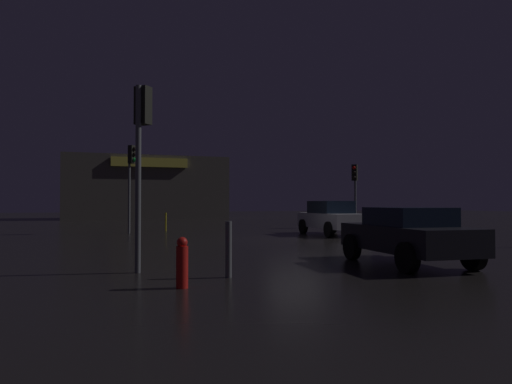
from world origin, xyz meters
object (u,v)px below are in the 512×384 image
object	(u,v)px
traffic_signal_cross_left	(142,135)
car_near	(407,234)
traffic_signal_cross_right	(355,182)
fire_hydrant	(182,263)
car_far	(331,217)
store_building	(146,188)
traffic_signal_main	(131,168)

from	to	relation	value
traffic_signal_cross_left	car_near	bearing A→B (deg)	-7.92
traffic_signal_cross_right	traffic_signal_cross_left	bearing A→B (deg)	-134.56
traffic_signal_cross_left	fire_hydrant	world-z (taller)	traffic_signal_cross_left
traffic_signal_cross_left	car_far	xyz separation A→B (m)	(9.79, 9.29, -2.22)
store_building	car_near	distance (m)	36.70
traffic_signal_cross_right	fire_hydrant	distance (m)	21.75
store_building	traffic_signal_main	xyz separation A→B (m)	(-3.09, -22.15, 0.34)
traffic_signal_cross_right	car_far	bearing A→B (deg)	-130.71
traffic_signal_cross_left	car_near	distance (m)	6.90
traffic_signal_cross_left	fire_hydrant	bearing A→B (deg)	-77.44
traffic_signal_cross_left	traffic_signal_cross_right	size ratio (longest dim) A/B	1.07
traffic_signal_main	fire_hydrant	world-z (taller)	traffic_signal_main
car_near	fire_hydrant	size ratio (longest dim) A/B	4.39
traffic_signal_main	traffic_signal_cross_left	bearing A→B (deg)	-93.51
fire_hydrant	car_near	bearing A→B (deg)	12.97
traffic_signal_main	traffic_signal_cross_right	bearing A→B (deg)	4.00
car_far	store_building	bearing A→B (deg)	102.55
traffic_signal_cross_left	fire_hydrant	xyz separation A→B (m)	(0.50, -2.26, -2.61)
traffic_signal_cross_left	traffic_signal_cross_right	world-z (taller)	traffic_signal_cross_left
traffic_signal_cross_left	traffic_signal_cross_right	xyz separation A→B (m)	(14.22, 14.44, -0.25)
traffic_signal_cross_left	car_far	world-z (taller)	traffic_signal_cross_left
traffic_signal_main	traffic_signal_cross_right	size ratio (longest dim) A/B	1.14
car_near	traffic_signal_main	bearing A→B (deg)	111.29
car_far	fire_hydrant	size ratio (longest dim) A/B	4.81
car_near	car_far	size ratio (longest dim) A/B	0.91
car_far	car_near	bearing A→B (deg)	-108.19
store_building	car_far	xyz separation A→B (m)	(5.87, -26.37, -2.10)
traffic_signal_main	traffic_signal_cross_left	distance (m)	13.53
traffic_signal_main	car_far	xyz separation A→B (m)	(8.96, -4.22, -2.44)
traffic_signal_cross_left	traffic_signal_cross_right	bearing A→B (deg)	45.44
traffic_signal_main	traffic_signal_cross_left	world-z (taller)	traffic_signal_main
store_building	traffic_signal_cross_left	distance (m)	35.87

